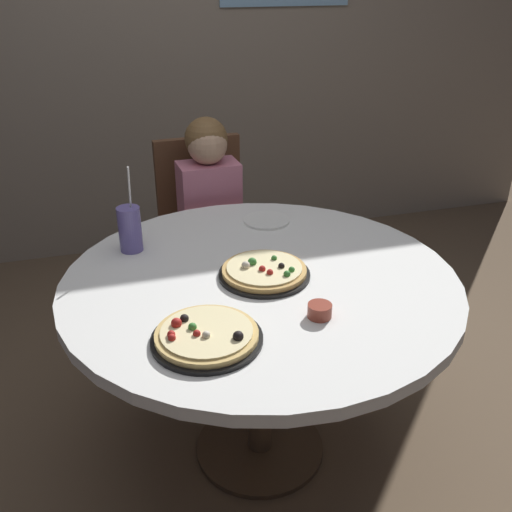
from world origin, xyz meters
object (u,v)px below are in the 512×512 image
(chair_wooden, at_px, (205,230))
(plate_small, at_px, (266,220))
(sauce_bowl, at_px, (320,311))
(dining_table, at_px, (260,301))
(soda_cup, at_px, (130,229))
(pizza_cheese, at_px, (206,336))
(pizza_veggie, at_px, (264,271))
(diner_child, at_px, (216,255))

(chair_wooden, bearing_deg, plate_small, -71.88)
(sauce_bowl, bearing_deg, dining_table, 109.00)
(chair_wooden, xyz_separation_m, soda_cup, (-0.37, -0.58, 0.30))
(pizza_cheese, height_order, soda_cup, soda_cup)
(pizza_veggie, distance_m, soda_cup, 0.50)
(pizza_cheese, xyz_separation_m, sauce_bowl, (0.33, 0.03, 0.00))
(sauce_bowl, height_order, plate_small, sauce_bowl)
(chair_wooden, xyz_separation_m, pizza_cheese, (-0.24, -1.19, 0.24))
(pizza_veggie, xyz_separation_m, sauce_bowl, (0.08, -0.27, 0.00))
(sauce_bowl, bearing_deg, plate_small, 85.31)
(chair_wooden, relative_size, diner_child, 0.88)
(chair_wooden, height_order, pizza_cheese, chair_wooden)
(chair_wooden, height_order, soda_cup, soda_cup)
(pizza_cheese, bearing_deg, chair_wooden, 78.81)
(dining_table, xyz_separation_m, chair_wooden, (-0.00, 0.89, -0.13))
(pizza_veggie, relative_size, pizza_cheese, 0.98)
(dining_table, height_order, soda_cup, soda_cup)
(chair_wooden, xyz_separation_m, diner_child, (0.01, -0.18, -0.05))
(dining_table, bearing_deg, diner_child, 89.70)
(dining_table, relative_size, plate_small, 7.11)
(diner_child, distance_m, pizza_cheese, 1.08)
(chair_wooden, xyz_separation_m, pizza_veggie, (0.02, -0.89, 0.24))
(dining_table, relative_size, pizza_cheese, 4.24)
(diner_child, relative_size, plate_small, 6.01)
(dining_table, height_order, plate_small, plate_small)
(diner_child, distance_m, plate_small, 0.42)
(pizza_veggie, bearing_deg, soda_cup, 141.41)
(sauce_bowl, bearing_deg, chair_wooden, 94.83)
(diner_child, xyz_separation_m, sauce_bowl, (0.09, -0.98, 0.29))
(chair_wooden, distance_m, soda_cup, 0.75)
(soda_cup, bearing_deg, pizza_cheese, -77.28)
(diner_child, relative_size, pizza_cheese, 3.59)
(soda_cup, relative_size, plate_small, 1.71)
(diner_child, height_order, pizza_veggie, diner_child)
(pizza_cheese, bearing_deg, diner_child, 76.41)
(dining_table, relative_size, diner_child, 1.18)
(dining_table, distance_m, plate_small, 0.45)
(pizza_cheese, distance_m, plate_small, 0.82)
(dining_table, bearing_deg, plate_small, 70.18)
(soda_cup, bearing_deg, dining_table, -39.61)
(chair_wooden, bearing_deg, pizza_veggie, -88.88)
(diner_child, bearing_deg, dining_table, -90.30)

